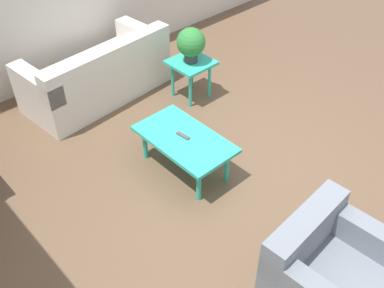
{
  "coord_description": "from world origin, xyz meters",
  "views": [
    {
      "loc": [
        -2.18,
        2.72,
        3.33
      ],
      "look_at": [
        0.23,
        0.49,
        0.55
      ],
      "focal_mm": 42.0,
      "sensor_mm": 36.0,
      "label": 1
    }
  ],
  "objects_px": {
    "armchair": "(333,278)",
    "potted_plant": "(191,43)",
    "sofa": "(98,76)",
    "coffee_table": "(184,141)",
    "side_table_plant": "(191,67)"
  },
  "relations": [
    {
      "from": "potted_plant",
      "to": "coffee_table",
      "type": "bearing_deg",
      "value": 134.66
    },
    {
      "from": "coffee_table",
      "to": "potted_plant",
      "type": "relative_size",
      "value": 2.39
    },
    {
      "from": "sofa",
      "to": "coffee_table",
      "type": "height_order",
      "value": "sofa"
    },
    {
      "from": "potted_plant",
      "to": "side_table_plant",
      "type": "bearing_deg",
      "value": 0.0
    },
    {
      "from": "sofa",
      "to": "side_table_plant",
      "type": "bearing_deg",
      "value": 133.5
    },
    {
      "from": "side_table_plant",
      "to": "potted_plant",
      "type": "bearing_deg",
      "value": 180.0
    },
    {
      "from": "armchair",
      "to": "potted_plant",
      "type": "height_order",
      "value": "potted_plant"
    },
    {
      "from": "armchair",
      "to": "potted_plant",
      "type": "xyz_separation_m",
      "value": [
        2.92,
        -1.2,
        0.45
      ]
    },
    {
      "from": "sofa",
      "to": "side_table_plant",
      "type": "height_order",
      "value": "sofa"
    },
    {
      "from": "side_table_plant",
      "to": "potted_plant",
      "type": "xyz_separation_m",
      "value": [
        -0.0,
        0.0,
        0.33
      ]
    },
    {
      "from": "potted_plant",
      "to": "sofa",
      "type": "bearing_deg",
      "value": 48.0
    },
    {
      "from": "coffee_table",
      "to": "side_table_plant",
      "type": "height_order",
      "value": "side_table_plant"
    },
    {
      "from": "armchair",
      "to": "side_table_plant",
      "type": "bearing_deg",
      "value": 64.13
    },
    {
      "from": "armchair",
      "to": "potted_plant",
      "type": "distance_m",
      "value": 3.19
    },
    {
      "from": "armchair",
      "to": "coffee_table",
      "type": "distance_m",
      "value": 1.95
    }
  ]
}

